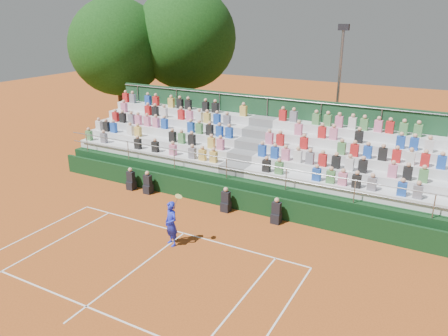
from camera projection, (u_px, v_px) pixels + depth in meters
The scene contains 8 objects.
ground at pixel (184, 233), 18.16m from camera, with size 90.00×90.00×0.00m, color #A64E1B.
courtside_wall at pixel (221, 196), 20.64m from camera, with size 20.00×0.15×1.00m, color black.
line_officials at pixel (191, 194), 20.91m from camera, with size 8.48×0.40×1.19m.
grandstand at pixel (251, 164), 23.12m from camera, with size 20.00×5.20×4.40m.
tennis_player at pixel (171, 224), 16.98m from camera, with size 0.92×0.67×2.22m.
tree_west at pixel (118, 47), 30.80m from camera, with size 6.77×6.77×9.79m.
tree_east at pixel (185, 38), 31.38m from camera, with size 7.28×7.28×10.60m.
floodlight_mast at pixel (339, 85), 25.36m from camera, with size 0.60×0.25×8.10m.
Camera 1 is at (9.24, -13.42, 8.64)m, focal length 35.00 mm.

